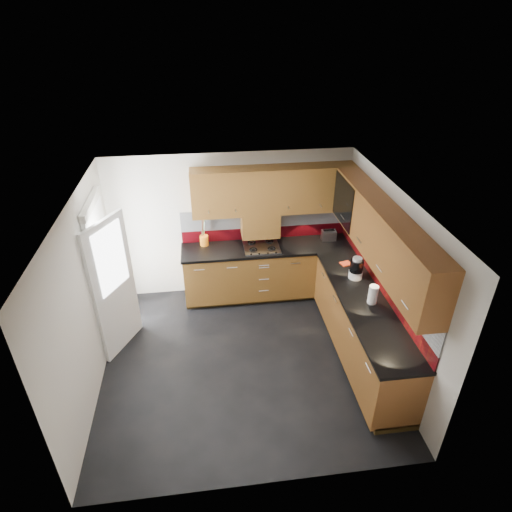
{
  "coord_description": "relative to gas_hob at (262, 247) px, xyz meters",
  "views": [
    {
      "loc": [
        -0.4,
        -4.37,
        4.29
      ],
      "look_at": [
        0.25,
        0.65,
        1.28
      ],
      "focal_mm": 30.0,
      "sensor_mm": 36.0,
      "label": 1
    }
  ],
  "objects": [
    {
      "name": "food_processor",
      "position": [
        1.19,
        -1.02,
        0.13
      ],
      "size": [
        0.19,
        0.19,
        0.32
      ],
      "color": "white",
      "rests_on": "countertop"
    },
    {
      "name": "base_cabinets",
      "position": [
        0.62,
        -0.75,
        -0.52
      ],
      "size": [
        2.7,
        3.2,
        0.95
      ],
      "color": "brown",
      "rests_on": "room"
    },
    {
      "name": "utensil_pot",
      "position": [
        -0.9,
        0.21,
        0.09
      ],
      "size": [
        0.13,
        0.13,
        0.48
      ],
      "color": "orange",
      "rests_on": "countertop"
    },
    {
      "name": "gas_hob",
      "position": [
        0.0,
        0.0,
        0.0
      ],
      "size": [
        0.56,
        0.5,
        0.04
      ],
      "color": "silver",
      "rests_on": "countertop"
    },
    {
      "name": "glass_cabinet",
      "position": [
        1.26,
        -0.4,
        0.91
      ],
      "size": [
        0.32,
        0.8,
        0.66
      ],
      "color": "black",
      "rests_on": "room"
    },
    {
      "name": "room",
      "position": [
        -0.45,
        -1.47,
        0.54
      ],
      "size": [
        4.0,
        3.8,
        2.64
      ],
      "color": "black"
    },
    {
      "name": "extractor_hood",
      "position": [
        0.0,
        0.17,
        0.33
      ],
      "size": [
        0.6,
        0.33,
        0.4
      ],
      "primitive_type": "cube",
      "color": "brown",
      "rests_on": "room"
    },
    {
      "name": "paper_towel",
      "position": [
        1.21,
        -1.62,
        0.11
      ],
      "size": [
        0.16,
        0.16,
        0.26
      ],
      "primitive_type": "cylinder",
      "rotation": [
        0.0,
        0.0,
        -0.36
      ],
      "color": "white",
      "rests_on": "countertop"
    },
    {
      "name": "back_door",
      "position": [
        -2.23,
        -0.72,
        0.08
      ],
      "size": [
        0.42,
        1.19,
        2.04
      ],
      "color": "white",
      "rests_on": "room"
    },
    {
      "name": "backsplash",
      "position": [
        0.83,
        -0.54,
        0.26
      ],
      "size": [
        2.7,
        3.2,
        0.54
      ],
      "color": "#660911",
      "rests_on": "countertop"
    },
    {
      "name": "toaster",
      "position": [
        1.13,
        0.13,
        0.07
      ],
      "size": [
        0.23,
        0.15,
        0.17
      ],
      "color": "silver",
      "rests_on": "countertop"
    },
    {
      "name": "upper_cabinets",
      "position": [
        0.78,
        -0.69,
        0.88
      ],
      "size": [
        2.5,
        3.2,
        0.72
      ],
      "color": "brown",
      "rests_on": "room"
    },
    {
      "name": "orange_cloth",
      "position": [
        1.17,
        -0.66,
        -0.01
      ],
      "size": [
        0.18,
        0.17,
        0.02
      ],
      "primitive_type": "cube",
      "rotation": [
        0.0,
        0.0,
        0.27
      ],
      "color": "red",
      "rests_on": "countertop"
    },
    {
      "name": "countertop",
      "position": [
        0.6,
        -0.77,
        -0.03
      ],
      "size": [
        2.72,
        3.22,
        0.04
      ],
      "color": "black",
      "rests_on": "base_cabinets"
    }
  ]
}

